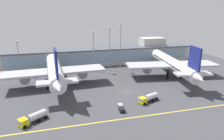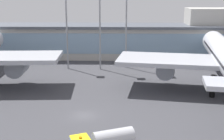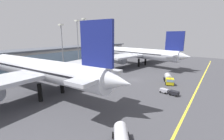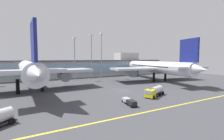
# 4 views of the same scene
# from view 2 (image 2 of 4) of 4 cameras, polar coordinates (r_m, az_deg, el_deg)

# --- Properties ---
(ground_plane) EXTENTS (180.00, 180.00, 0.00)m
(ground_plane) POSITION_cam_2_polar(r_m,az_deg,el_deg) (53.73, -5.32, -8.50)
(ground_plane) COLOR #424247
(terminal_building) EXTENTS (123.53, 14.00, 15.89)m
(terminal_building) POSITION_cam_2_polar(r_m,az_deg,el_deg) (100.12, -0.92, 5.75)
(terminal_building) COLOR beige
(terminal_building) RESTS_ON ground
(apron_light_mast_west) EXTENTS (1.80, 1.80, 26.43)m
(apron_light_mast_west) POSITION_cam_2_polar(r_m,az_deg,el_deg) (84.64, 2.73, 11.76)
(apron_light_mast_west) COLOR gray
(apron_light_mast_west) RESTS_ON ground
(apron_light_mast_east) EXTENTS (1.80, 1.80, 24.89)m
(apron_light_mast_east) POSITION_cam_2_polar(r_m,az_deg,el_deg) (82.49, -2.31, 11.11)
(apron_light_mast_east) COLOR gray
(apron_light_mast_east) RESTS_ON ground
(apron_light_mast_far_east) EXTENTS (1.80, 1.80, 22.50)m
(apron_light_mast_far_east) POSITION_cam_2_polar(r_m,az_deg,el_deg) (84.23, -8.58, 10.13)
(apron_light_mast_far_east) COLOR gray
(apron_light_mast_far_east) RESTS_ON ground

